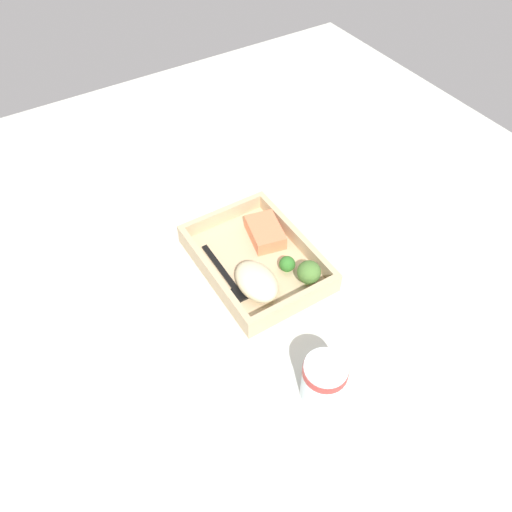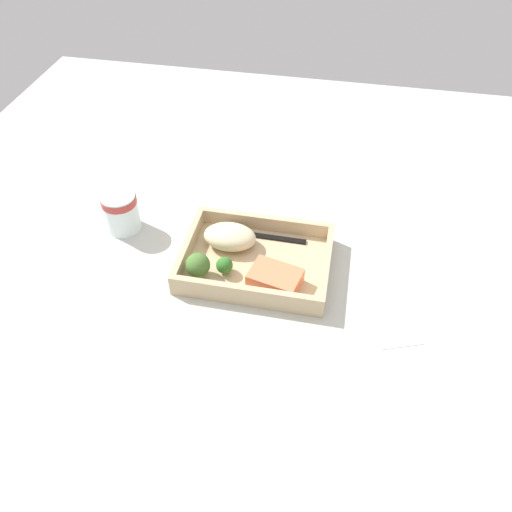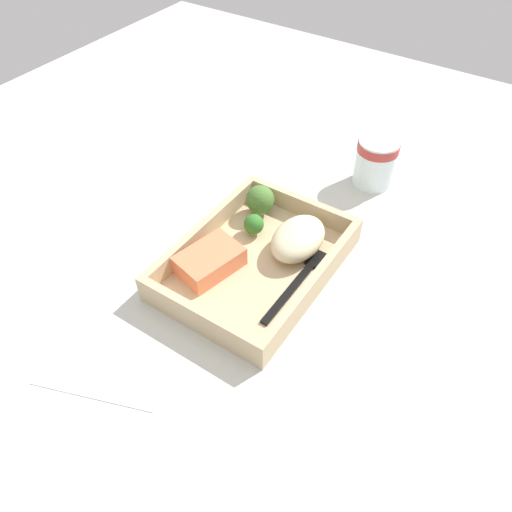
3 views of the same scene
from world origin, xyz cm
name	(u,v)px [view 2 (image 2 of 3)]	position (x,y,z in cm)	size (l,w,h in cm)	color
ground_plane	(256,269)	(0.00, 0.00, -1.00)	(160.00, 160.00, 2.00)	beige
takeout_tray	(256,264)	(0.00, 0.00, 0.60)	(27.72, 20.29, 1.20)	tan
tray_rim	(256,256)	(0.00, 0.00, 2.81)	(27.72, 20.29, 3.23)	tan
salmon_fillet	(275,279)	(-4.49, 4.97, 2.73)	(9.07, 6.12, 3.05)	#ED7B51
mashed_potatoes	(230,237)	(5.87, -3.53, 3.37)	(10.26, 7.00, 4.34)	beige
broccoli_floret_1	(198,265)	(9.64, 5.61, 3.96)	(4.51, 4.51, 5.11)	#88A667
broccoli_floret_2	(224,265)	(5.16, 3.82, 3.01)	(3.11, 3.11, 3.42)	#86AD60
fork	(261,236)	(0.29, -6.96, 1.42)	(15.81, 2.22, 0.44)	black
paper_cup	(121,210)	(28.74, -5.46, 4.74)	(7.02, 7.02, 8.49)	white
receipt_slip	(386,309)	(-24.58, 6.08, 0.12)	(7.74, 15.97, 0.24)	white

